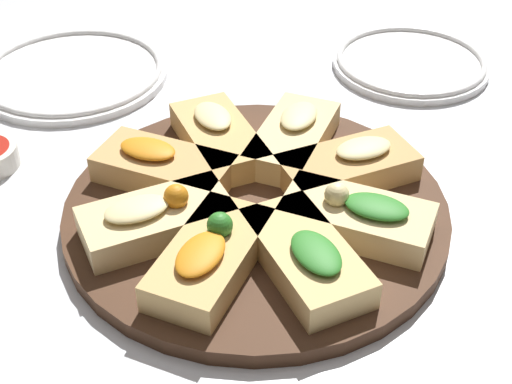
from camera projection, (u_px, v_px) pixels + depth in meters
The scene contains 12 objects.
ground_plane at pixel (256, 216), 0.75m from camera, with size 3.00×3.00×0.00m, color silver.
serving_board at pixel (256, 210), 0.74m from camera, with size 0.40×0.40×0.02m, color #422819.
focaccia_slice_0 at pixel (163, 167), 0.76m from camera, with size 0.14×0.07×0.04m.
focaccia_slice_1 at pixel (156, 218), 0.69m from camera, with size 0.15×0.15×0.05m.
focaccia_slice_2 at pixel (210, 256), 0.65m from camera, with size 0.07×0.14×0.05m.
focaccia_slice_3 at pixel (306, 256), 0.65m from camera, with size 0.15×0.15×0.04m.
focaccia_slice_4 at pixel (357, 216), 0.69m from camera, with size 0.15×0.07×0.05m.
focaccia_slice_5 at pixel (348, 166), 0.76m from camera, with size 0.15×0.15×0.04m.
focaccia_slice_6 at pixel (290, 137), 0.81m from camera, with size 0.07×0.15×0.04m.
focaccia_slice_7 at pixel (218, 137), 0.80m from camera, with size 0.15×0.15×0.04m.
plate_left at pixel (73, 73), 0.98m from camera, with size 0.26×0.26×0.02m.
plate_right at pixel (411, 62), 1.00m from camera, with size 0.22×0.22×0.02m.
Camera 1 is at (0.22, -0.53, 0.48)m, focal length 50.00 mm.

